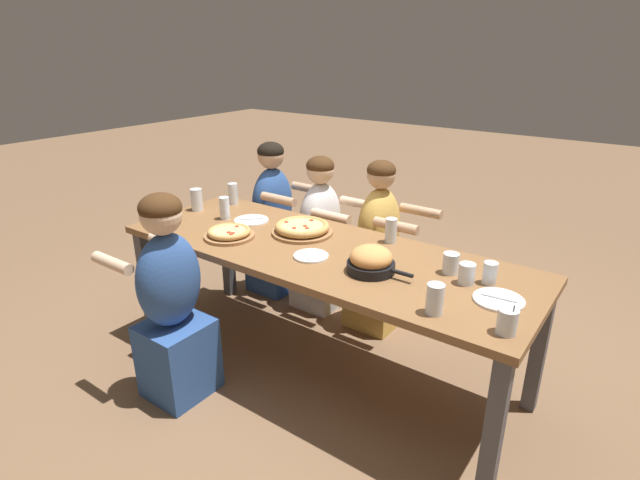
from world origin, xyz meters
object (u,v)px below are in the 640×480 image
Objects in this scene: skillet_bowl at (371,261)px; empty_plate_a at (311,256)px; empty_plate_c at (251,220)px; drinking_glass_a at (225,208)px; drinking_glass_c at (451,264)px; drinking_glass_h at (435,301)px; drinking_glass_b at (170,208)px; drinking_glass_g at (467,275)px; pizza_board_second at (229,233)px; diner_far_center at (378,254)px; diner_far_midleft at (321,240)px; drinking_glass_e at (233,194)px; empty_plate_b at (499,300)px; drinking_glass_d at (391,230)px; pizza_board_main at (302,228)px; drinking_glass_f at (197,201)px; diner_near_midleft at (172,306)px; cocktail_glass_blue at (507,323)px; drinking_glass_i at (490,273)px; diner_far_left at (274,225)px.

skillet_bowl is 1.87× the size of empty_plate_a.
drinking_glass_a is at bearing -159.50° from empty_plate_c.
drinking_glass_h is (0.10, -0.41, 0.01)m from drinking_glass_c.
drinking_glass_g is at bearing 5.69° from drinking_glass_b.
pizza_board_second is 1.00m from diner_far_center.
diner_far_center reaches higher than diner_far_midleft.
drinking_glass_e is at bearing 150.83° from empty_plate_c.
drinking_glass_e reaches higher than drinking_glass_c.
diner_far_center is at bearing 91.17° from empty_plate_a.
drinking_glass_e is at bearing 132.91° from pizza_board_second.
empty_plate_b is at bearing 6.19° from skillet_bowl.
diner_far_midleft is (0.51, 0.33, -0.33)m from drinking_glass_e.
drinking_glass_a is 0.13× the size of diner_far_midleft.
drinking_glass_g is 1.02m from diner_far_center.
drinking_glass_e is (-1.23, -0.00, 0.00)m from drinking_glass_d.
empty_plate_a is 1.31× the size of drinking_glass_d.
empty_plate_c is at bearing -177.64° from pizza_board_main.
diner_far_center is at bearing 143.54° from drinking_glass_g.
drinking_glass_b is 1.05× the size of drinking_glass_h.
diner_far_midleft reaches higher than drinking_glass_e.
diner_far_midleft reaches higher than drinking_glass_d.
empty_plate_b is 0.33m from drinking_glass_h.
empty_plate_b is 2.06m from drinking_glass_b.
drinking_glass_h reaches higher than drinking_glass_c.
pizza_board_main reaches higher than empty_plate_a.
empty_plate_a is 1.31× the size of drinking_glass_b.
drinking_glass_d is at bearing 0.15° from drinking_glass_e.
diner_far_midleft is at bearing 114.67° from pizza_board_main.
diner_near_midleft reaches higher than drinking_glass_f.
drinking_glass_c reaches higher than pizza_board_second.
diner_far_center is (-1.07, 0.90, -0.30)m from cocktail_glass_blue.
pizza_board_second is 2.03× the size of drinking_glass_a.
diner_far_left is (-1.78, 0.51, -0.29)m from drinking_glass_i.
pizza_board_main is 2.51× the size of drinking_glass_a.
drinking_glass_c is at bearing 103.35° from drinking_glass_h.
drinking_glass_e reaches higher than empty_plate_c.
pizza_board_main is 0.52m from drinking_glass_d.
pizza_board_main is at bearing 4.16° from drinking_glass_f.
drinking_glass_i is at bearing 73.84° from diner_far_left.
diner_near_midleft is at bearing 17.30° from diner_far_left.
drinking_glass_f reaches higher than drinking_glass_i.
pizza_board_second is 0.25× the size of diner_far_left.
drinking_glass_d is (0.79, 0.48, 0.04)m from pizza_board_second.
diner_far_center is 1.37m from diner_near_midleft.
diner_far_left reaches higher than skillet_bowl.
diner_near_midleft reaches higher than drinking_glass_g.
diner_far_midleft is at bearing 43.16° from drinking_glass_f.
cocktail_glass_blue is 1.26× the size of drinking_glass_c.
diner_far_left reaches higher than drinking_glass_c.
drinking_glass_e is 0.46m from diner_far_left.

